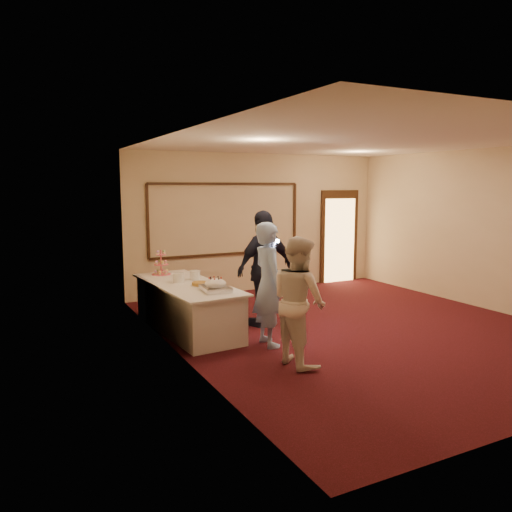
{
  "coord_description": "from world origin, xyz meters",
  "views": [
    {
      "loc": [
        -5.05,
        -6.31,
        2.32
      ],
      "look_at": [
        -1.34,
        1.01,
        1.15
      ],
      "focal_mm": 35.0,
      "sensor_mm": 36.0,
      "label": 1
    }
  ],
  "objects_px": {
    "tart": "(200,284)",
    "guest": "(265,268)",
    "cupcake_stand": "(161,265)",
    "woman": "(299,301)",
    "man": "(268,284)",
    "buffet_table": "(187,307)",
    "plate_stack_a": "(179,278)",
    "plate_stack_b": "(195,275)",
    "pavlova_tray": "(215,285)"
  },
  "relations": [
    {
      "from": "tart",
      "to": "man",
      "type": "distance_m",
      "value": 1.17
    },
    {
      "from": "buffet_table",
      "to": "man",
      "type": "distance_m",
      "value": 1.56
    },
    {
      "from": "tart",
      "to": "man",
      "type": "xyz_separation_m",
      "value": [
        0.69,
        -0.94,
        0.1
      ]
    },
    {
      "from": "plate_stack_a",
      "to": "tart",
      "type": "bearing_deg",
      "value": -63.67
    },
    {
      "from": "buffet_table",
      "to": "pavlova_tray",
      "type": "height_order",
      "value": "pavlova_tray"
    },
    {
      "from": "plate_stack_b",
      "to": "tart",
      "type": "distance_m",
      "value": 0.55
    },
    {
      "from": "buffet_table",
      "to": "pavlova_tray",
      "type": "distance_m",
      "value": 0.9
    },
    {
      "from": "cupcake_stand",
      "to": "woman",
      "type": "xyz_separation_m",
      "value": [
        0.93,
        -3.04,
        -0.1
      ]
    },
    {
      "from": "plate_stack_a",
      "to": "plate_stack_b",
      "type": "distance_m",
      "value": 0.34
    },
    {
      "from": "pavlova_tray",
      "to": "guest",
      "type": "xyz_separation_m",
      "value": [
        1.07,
        0.46,
        0.1
      ]
    },
    {
      "from": "plate_stack_b",
      "to": "buffet_table",
      "type": "bearing_deg",
      "value": -132.12
    },
    {
      "from": "cupcake_stand",
      "to": "plate_stack_b",
      "type": "relative_size",
      "value": 2.67
    },
    {
      "from": "plate_stack_a",
      "to": "plate_stack_b",
      "type": "relative_size",
      "value": 1.03
    },
    {
      "from": "pavlova_tray",
      "to": "plate_stack_b",
      "type": "relative_size",
      "value": 3.2
    },
    {
      "from": "plate_stack_a",
      "to": "tart",
      "type": "xyz_separation_m",
      "value": [
        0.21,
        -0.43,
        -0.05
      ]
    },
    {
      "from": "cupcake_stand",
      "to": "man",
      "type": "height_order",
      "value": "man"
    },
    {
      "from": "buffet_table",
      "to": "man",
      "type": "relative_size",
      "value": 1.43
    },
    {
      "from": "man",
      "to": "woman",
      "type": "relative_size",
      "value": 1.07
    },
    {
      "from": "buffet_table",
      "to": "tart",
      "type": "relative_size",
      "value": 8.44
    },
    {
      "from": "pavlova_tray",
      "to": "tart",
      "type": "relative_size",
      "value": 1.87
    },
    {
      "from": "guest",
      "to": "man",
      "type": "bearing_deg",
      "value": 50.69
    },
    {
      "from": "man",
      "to": "guest",
      "type": "distance_m",
      "value": 1.04
    },
    {
      "from": "woman",
      "to": "tart",
      "type": "bearing_deg",
      "value": 18.18
    },
    {
      "from": "cupcake_stand",
      "to": "man",
      "type": "relative_size",
      "value": 0.27
    },
    {
      "from": "pavlova_tray",
      "to": "tart",
      "type": "bearing_deg",
      "value": 97.98
    },
    {
      "from": "man",
      "to": "buffet_table",
      "type": "bearing_deg",
      "value": 37.33
    },
    {
      "from": "pavlova_tray",
      "to": "woman",
      "type": "height_order",
      "value": "woman"
    },
    {
      "from": "plate_stack_b",
      "to": "plate_stack_a",
      "type": "bearing_deg",
      "value": -160.42
    },
    {
      "from": "tart",
      "to": "guest",
      "type": "height_order",
      "value": "guest"
    },
    {
      "from": "plate_stack_b",
      "to": "guest",
      "type": "relative_size",
      "value": 0.09
    },
    {
      "from": "plate_stack_a",
      "to": "guest",
      "type": "distance_m",
      "value": 1.41
    },
    {
      "from": "cupcake_stand",
      "to": "woman",
      "type": "relative_size",
      "value": 0.28
    },
    {
      "from": "cupcake_stand",
      "to": "man",
      "type": "bearing_deg",
      "value": -66.5
    },
    {
      "from": "man",
      "to": "guest",
      "type": "bearing_deg",
      "value": -21.2
    },
    {
      "from": "plate_stack_a",
      "to": "woman",
      "type": "distance_m",
      "value": 2.39
    },
    {
      "from": "buffet_table",
      "to": "woman",
      "type": "distance_m",
      "value": 2.27
    },
    {
      "from": "cupcake_stand",
      "to": "plate_stack_a",
      "type": "relative_size",
      "value": 2.58
    },
    {
      "from": "cupcake_stand",
      "to": "plate_stack_b",
      "type": "xyz_separation_m",
      "value": [
        0.37,
        -0.71,
        -0.1
      ]
    },
    {
      "from": "pavlova_tray",
      "to": "plate_stack_a",
      "type": "xyz_separation_m",
      "value": [
        -0.28,
        0.88,
        -0.01
      ]
    },
    {
      "from": "tart",
      "to": "guest",
      "type": "distance_m",
      "value": 1.14
    },
    {
      "from": "buffet_table",
      "to": "man",
      "type": "height_order",
      "value": "man"
    },
    {
      "from": "cupcake_stand",
      "to": "tart",
      "type": "xyz_separation_m",
      "value": [
        0.26,
        -1.25,
        -0.14
      ]
    },
    {
      "from": "tart",
      "to": "plate_stack_b",
      "type": "bearing_deg",
      "value": 78.62
    },
    {
      "from": "plate_stack_b",
      "to": "guest",
      "type": "height_order",
      "value": "guest"
    },
    {
      "from": "plate_stack_b",
      "to": "man",
      "type": "height_order",
      "value": "man"
    },
    {
      "from": "cupcake_stand",
      "to": "guest",
      "type": "distance_m",
      "value": 1.86
    },
    {
      "from": "cupcake_stand",
      "to": "tart",
      "type": "relative_size",
      "value": 1.56
    },
    {
      "from": "man",
      "to": "cupcake_stand",
      "type": "bearing_deg",
      "value": 27.28
    },
    {
      "from": "buffet_table",
      "to": "cupcake_stand",
      "type": "bearing_deg",
      "value": 98.13
    },
    {
      "from": "cupcake_stand",
      "to": "pavlova_tray",
      "type": "bearing_deg",
      "value": -79.31
    }
  ]
}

